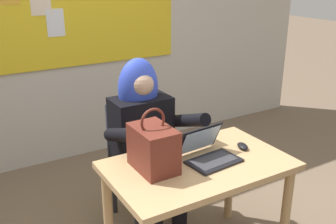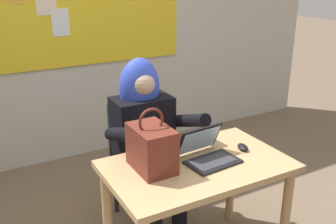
{
  "view_description": "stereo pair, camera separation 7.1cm",
  "coord_description": "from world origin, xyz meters",
  "px_view_note": "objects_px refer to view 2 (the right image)",
  "views": [
    {
      "loc": [
        -1.0,
        -1.64,
        1.83
      ],
      "look_at": [
        0.21,
        0.37,
        0.96
      ],
      "focal_mm": 41.59,
      "sensor_mm": 36.0,
      "label": 1
    },
    {
      "loc": [
        -0.94,
        -1.68,
        1.83
      ],
      "look_at": [
        0.21,
        0.37,
        0.96
      ],
      "focal_mm": 41.59,
      "sensor_mm": 36.0,
      "label": 2
    }
  ],
  "objects_px": {
    "desk_main": "(197,179)",
    "chair_at_desk": "(139,153)",
    "laptop": "(207,153)",
    "handbag": "(152,148)",
    "computer_mouse": "(243,147)",
    "person_costumed": "(146,131)"
  },
  "relations": [
    {
      "from": "desk_main",
      "to": "handbag",
      "type": "height_order",
      "value": "handbag"
    },
    {
      "from": "desk_main",
      "to": "chair_at_desk",
      "type": "xyz_separation_m",
      "value": [
        -0.07,
        0.7,
        -0.11
      ]
    },
    {
      "from": "laptop",
      "to": "handbag",
      "type": "bearing_deg",
      "value": 164.5
    },
    {
      "from": "desk_main",
      "to": "chair_at_desk",
      "type": "bearing_deg",
      "value": 95.43
    },
    {
      "from": "computer_mouse",
      "to": "laptop",
      "type": "bearing_deg",
      "value": -162.49
    },
    {
      "from": "chair_at_desk",
      "to": "computer_mouse",
      "type": "distance_m",
      "value": 0.84
    },
    {
      "from": "desk_main",
      "to": "laptop",
      "type": "height_order",
      "value": "laptop"
    },
    {
      "from": "person_costumed",
      "to": "laptop",
      "type": "distance_m",
      "value": 0.58
    },
    {
      "from": "computer_mouse",
      "to": "handbag",
      "type": "bearing_deg",
      "value": -168.99
    },
    {
      "from": "desk_main",
      "to": "computer_mouse",
      "type": "height_order",
      "value": "computer_mouse"
    },
    {
      "from": "laptop",
      "to": "handbag",
      "type": "relative_size",
      "value": 0.9
    },
    {
      "from": "chair_at_desk",
      "to": "person_costumed",
      "type": "relative_size",
      "value": 0.72
    },
    {
      "from": "chair_at_desk",
      "to": "person_costumed",
      "type": "height_order",
      "value": "person_costumed"
    },
    {
      "from": "handbag",
      "to": "person_costumed",
      "type": "bearing_deg",
      "value": 67.29
    },
    {
      "from": "chair_at_desk",
      "to": "handbag",
      "type": "bearing_deg",
      "value": -21.21
    },
    {
      "from": "chair_at_desk",
      "to": "handbag",
      "type": "distance_m",
      "value": 0.75
    },
    {
      "from": "handbag",
      "to": "laptop",
      "type": "bearing_deg",
      "value": -10.59
    },
    {
      "from": "person_costumed",
      "to": "computer_mouse",
      "type": "bearing_deg",
      "value": 37.51
    },
    {
      "from": "handbag",
      "to": "computer_mouse",
      "type": "bearing_deg",
      "value": -5.43
    },
    {
      "from": "laptop",
      "to": "chair_at_desk",
      "type": "bearing_deg",
      "value": 96.95
    },
    {
      "from": "chair_at_desk",
      "to": "computer_mouse",
      "type": "xyz_separation_m",
      "value": [
        0.43,
        -0.69,
        0.24
      ]
    },
    {
      "from": "chair_at_desk",
      "to": "handbag",
      "type": "height_order",
      "value": "handbag"
    }
  ]
}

